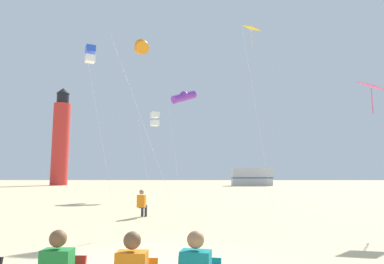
# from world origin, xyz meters

# --- Properties ---
(kite_flyer_standing) EXTENTS (0.39, 0.54, 1.16)m
(kite_flyer_standing) POSITION_xyz_m (-1.41, 7.98, 0.61)
(kite_flyer_standing) COLOR orange
(kite_flyer_standing) RESTS_ON ground
(kite_tube_orange) EXTENTS (3.35, 3.41, 9.73)m
(kite_tube_orange) POSITION_xyz_m (-2.31, 11.80, 9.03)
(kite_tube_orange) COLOR silver
(kite_tube_orange) RESTS_ON ground
(kite_box_blue) EXTENTS (2.17, 2.17, 10.46)m
(kite_box_blue) POSITION_xyz_m (-6.36, 14.98, 9.86)
(kite_box_blue) COLOR silver
(kite_box_blue) RESTS_ON ground
(kite_box_white) EXTENTS (1.77, 1.77, 6.91)m
(kite_box_white) POSITION_xyz_m (-2.71, 20.47, 6.33)
(kite_box_white) COLOR silver
(kite_box_white) RESTS_ON ground
(kite_diamond_rainbow) EXTENTS (2.10, 2.45, 5.70)m
(kite_diamond_rainbow) POSITION_xyz_m (8.33, 7.44, 5.31)
(kite_diamond_rainbow) COLOR silver
(kite_diamond_rainbow) RESTS_ON ground
(kite_diamond_gold) EXTENTS (1.51, 1.42, 10.65)m
(kite_diamond_gold) POSITION_xyz_m (4.13, 12.45, 9.99)
(kite_diamond_gold) COLOR silver
(kite_diamond_gold) RESTS_ON ground
(kite_tube_violet) EXTENTS (2.72, 2.56, 9.40)m
(kite_tube_violet) POSITION_xyz_m (-0.42, 22.53, 8.70)
(kite_tube_violet) COLOR silver
(kite_tube_violet) RESTS_ON ground
(lighthouse_distant) EXTENTS (2.80, 2.80, 16.80)m
(lighthouse_distant) POSITION_xyz_m (-22.99, 49.39, 7.84)
(lighthouse_distant) COLOR red
(lighthouse_distant) RESTS_ON ground
(rv_van_silver) EXTENTS (6.56, 2.68, 2.80)m
(rv_van_silver) POSITION_xyz_m (9.28, 48.22, 1.39)
(rv_van_silver) COLOR #B7BABF
(rv_van_silver) RESTS_ON ground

